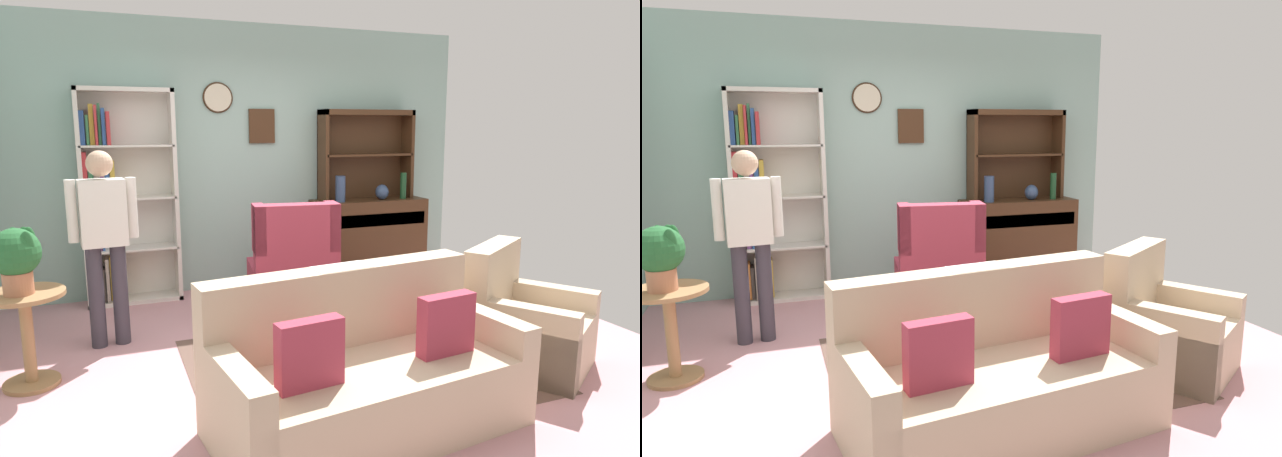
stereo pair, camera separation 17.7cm
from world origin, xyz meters
TOP-DOWN VIEW (x-y plane):
  - ground_plane at (0.00, 0.00)m, footprint 5.40×4.60m
  - wall_back at (-0.00, 2.13)m, footprint 5.00×0.09m
  - area_rug at (0.20, -0.30)m, footprint 2.39×1.92m
  - bookshelf at (-1.30, 1.94)m, footprint 0.90×0.30m
  - sideboard at (1.35, 1.86)m, footprint 1.30×0.45m
  - sideboard_hutch at (1.35, 1.97)m, footprint 1.10×0.26m
  - vase_tall at (0.96, 1.78)m, footprint 0.11×0.11m
  - vase_round at (1.48, 1.79)m, footprint 0.15×0.15m
  - bottle_wine at (1.74, 1.77)m, footprint 0.07×0.07m
  - couch_floral at (-0.12, -1.07)m, footprint 1.89×1.06m
  - armchair_floral at (1.35, -0.73)m, footprint 1.05×1.06m
  - wingback_chair at (0.18, 1.11)m, footprint 0.89×0.90m
  - plant_stand at (-2.01, 0.22)m, footprint 0.52×0.52m
  - potted_plant_large at (-2.02, 0.20)m, footprint 0.32×0.32m
  - person_reading at (-1.48, 0.79)m, footprint 0.53×0.23m
  - coffee_table at (0.14, -0.09)m, footprint 0.80×0.50m
  - book_stack at (0.11, -0.12)m, footprint 0.20×0.14m

SIDE VIEW (x-z plane):
  - ground_plane at x=0.00m, z-range -0.02..0.00m
  - area_rug at x=0.20m, z-range 0.00..0.01m
  - armchair_floral at x=1.35m, z-range -0.15..0.73m
  - couch_floral at x=-0.12m, z-range -0.14..0.76m
  - coffee_table at x=0.14m, z-range 0.14..0.56m
  - wingback_chair at x=0.18m, z-range -0.14..0.91m
  - plant_stand at x=-2.01m, z-range 0.08..0.73m
  - book_stack at x=0.11m, z-range 0.42..0.47m
  - sideboard at x=1.35m, z-range 0.05..0.97m
  - person_reading at x=-1.48m, z-range 0.13..1.69m
  - potted_plant_large at x=-2.02m, z-range 0.70..1.14m
  - vase_round at x=1.48m, z-range 0.92..1.09m
  - bookshelf at x=-1.30m, z-range -0.03..2.07m
  - vase_tall at x=0.96m, z-range 0.92..1.21m
  - bottle_wine at x=1.74m, z-range 0.92..1.22m
  - wall_back at x=0.00m, z-range 0.00..2.80m
  - sideboard_hutch at x=1.35m, z-range 1.06..2.06m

